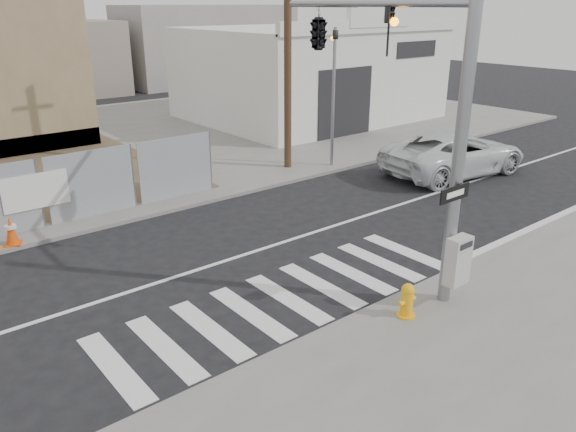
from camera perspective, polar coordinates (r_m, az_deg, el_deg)
ground at (r=14.37m, az=-6.37°, el=-4.56°), size 100.00×100.00×0.00m
sidewalk_far at (r=26.65m, az=-23.13°, el=5.98°), size 50.00×20.00×0.12m
signal_pole at (r=13.06m, az=7.44°, el=14.73°), size 0.96×5.87×7.00m
far_signal_pole at (r=21.75m, az=4.68°, el=13.76°), size 0.16×0.20×5.60m
concrete_wall_right at (r=26.05m, az=-25.30°, el=12.84°), size 5.50×1.30×8.00m
auto_shop at (r=32.01m, az=2.04°, el=14.36°), size 12.00×10.20×5.95m
utility_pole_right at (r=21.29m, az=-0.03°, el=18.33°), size 1.60×0.28×10.00m
fire_hydrant at (r=11.77m, az=12.00°, el=-8.36°), size 0.46×0.45×0.73m
suv at (r=22.26m, az=16.56°, el=6.16°), size 6.19×3.42×1.64m
traffic_cone_d at (r=16.51m, az=-26.31°, el=-1.38°), size 0.52×0.52×0.78m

